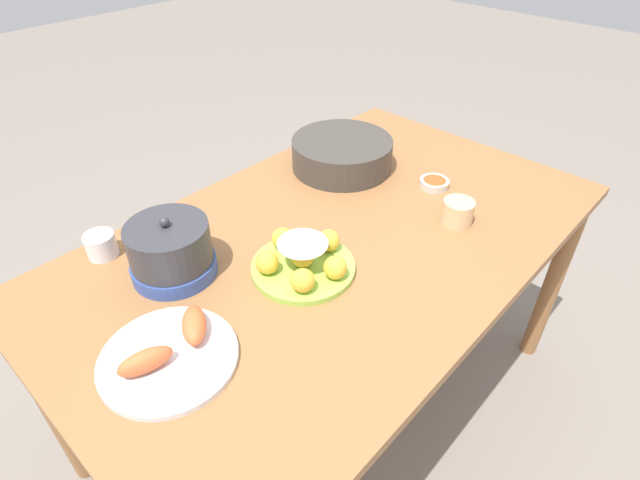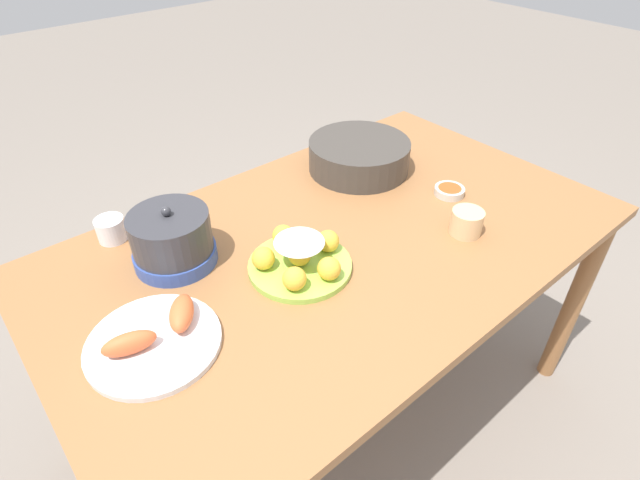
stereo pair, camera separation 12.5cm
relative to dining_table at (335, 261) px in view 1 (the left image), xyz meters
The scene contains 9 objects.
ground_plane 0.67m from the dining_table, ahead, with size 12.00×12.00×0.00m, color slate.
dining_table is the anchor object (origin of this frame).
cake_plate 0.21m from the dining_table, 167.48° to the right, with size 0.26×0.26×0.09m.
serving_bowl 0.41m from the dining_table, 38.22° to the left, with size 0.33×0.33×0.10m.
sauce_bowl 0.42m from the dining_table, ahead, with size 0.09×0.09×0.02m.
seafood_platter 0.55m from the dining_table, behind, with size 0.28×0.28×0.06m.
cup_near 0.37m from the dining_table, 36.70° to the right, with size 0.09×0.09×0.07m.
cup_far 0.62m from the dining_table, 140.47° to the left, with size 0.08×0.08×0.06m.
warming_pot 0.46m from the dining_table, 153.46° to the left, with size 0.21×0.21×0.17m.
Camera 1 is at (-0.83, -0.71, 1.58)m, focal length 28.00 mm.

